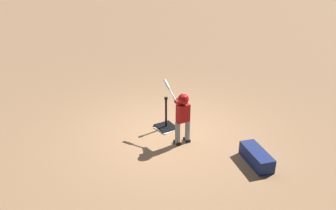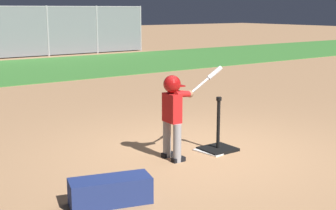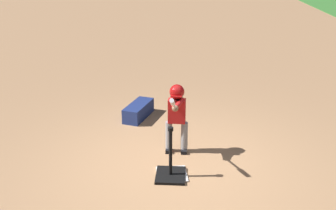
# 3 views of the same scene
# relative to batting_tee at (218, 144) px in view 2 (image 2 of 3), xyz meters

# --- Properties ---
(ground_plane) EXTENTS (90.00, 90.00, 0.00)m
(ground_plane) POSITION_rel_batting_tee_xyz_m (-0.29, 0.08, -0.10)
(ground_plane) COLOR #AD7F56
(home_plate) EXTENTS (0.50, 0.50, 0.02)m
(home_plate) POSITION_rel_batting_tee_xyz_m (-0.05, 0.02, -0.09)
(home_plate) COLOR white
(home_plate) RESTS_ON ground_plane
(batting_tee) EXTENTS (0.47, 0.42, 0.78)m
(batting_tee) POSITION_rel_batting_tee_xyz_m (0.00, 0.00, 0.00)
(batting_tee) COLOR black
(batting_tee) RESTS_ON ground_plane
(batter_child) EXTENTS (0.95, 0.36, 1.21)m
(batter_child) POSITION_rel_batting_tee_xyz_m (-0.74, 0.05, 0.63)
(batter_child) COLOR gray
(batter_child) RESTS_ON ground_plane
(bleachers_far_left) EXTENTS (3.65, 2.66, 1.29)m
(bleachers_far_left) POSITION_rel_batting_tee_xyz_m (6.32, 16.03, 0.53)
(bleachers_far_left) COLOR gray
(bleachers_far_left) RESTS_ON ground_plane
(equipment_bag) EXTENTS (0.90, 0.54, 0.28)m
(equipment_bag) POSITION_rel_batting_tee_xyz_m (-2.15, -0.75, 0.04)
(equipment_bag) COLOR navy
(equipment_bag) RESTS_ON ground_plane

